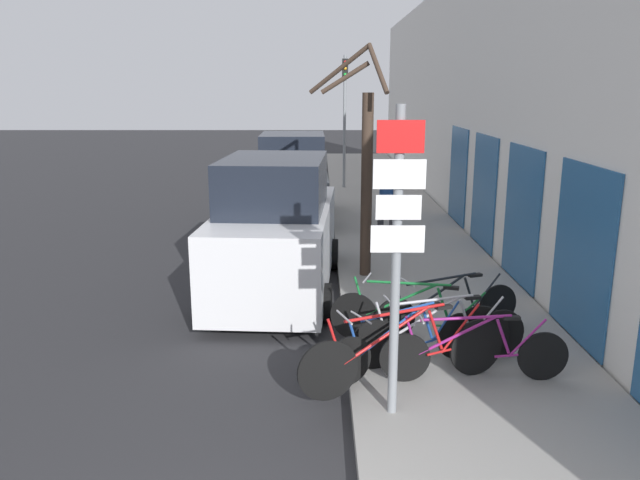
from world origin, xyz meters
TOP-DOWN VIEW (x-y plane):
  - ground_plane at (0.00, 11.20)m, footprint 80.00×80.00m
  - sidewalk_curb at (2.60, 14.00)m, footprint 3.20×32.00m
  - building_facade at (4.35, 13.90)m, footprint 0.23×32.00m
  - signpost at (1.43, 2.72)m, footprint 0.54×0.12m
  - bicycle_0 at (1.64, 3.31)m, footprint 2.50×0.93m
  - bicycle_1 at (2.48, 3.47)m, footprint 2.27×0.44m
  - bicycle_2 at (1.70, 3.74)m, footprint 1.99×1.09m
  - bicycle_3 at (2.16, 3.98)m, footprint 2.30×0.62m
  - bicycle_4 at (1.95, 4.47)m, footprint 2.31×0.80m
  - bicycle_5 at (2.47, 4.96)m, footprint 2.19×0.87m
  - parked_car_0 at (-0.12, 7.27)m, footprint 2.29×4.80m
  - parked_car_1 at (-0.06, 13.01)m, footprint 2.07×4.19m
  - pedestrian_near at (2.30, 11.77)m, footprint 0.44×0.38m
  - street_tree at (1.46, 7.86)m, footprint 1.37×1.35m
  - traffic_light at (1.49, 18.41)m, footprint 0.20×0.30m

SIDE VIEW (x-z plane):
  - ground_plane at x=0.00m, z-range 0.00..0.00m
  - sidewalk_curb at x=2.60m, z-range 0.00..0.15m
  - bicycle_2 at x=1.70m, z-range 0.10..0.93m
  - bicycle_1 at x=2.48m, z-range 0.10..0.94m
  - bicycle_5 at x=2.47m, z-range 0.09..0.96m
  - bicycle_3 at x=2.16m, z-range 0.09..0.98m
  - bicycle_4 at x=1.95m, z-range 0.08..1.02m
  - bicycle_0 at x=1.64m, z-range 0.08..1.06m
  - parked_car_1 at x=-0.06m, z-range -0.13..2.29m
  - parked_car_0 at x=-0.12m, z-range -0.11..2.32m
  - pedestrian_near at x=2.30m, z-range 0.28..2.00m
  - signpost at x=1.43m, z-range 0.36..3.64m
  - street_tree at x=1.46m, z-range 0.02..4.20m
  - traffic_light at x=1.49m, z-range 0.78..5.28m
  - building_facade at x=4.35m, z-range -0.03..6.47m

